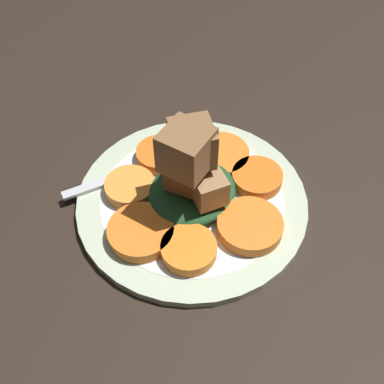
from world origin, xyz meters
The scene contains 11 objects.
table_slab centered at (0.00, 0.00, 1.00)cm, with size 120.00×120.00×2.00cm, color black.
plate centered at (0.00, 0.00, 2.52)cm, with size 25.98×25.98×1.05cm.
carrot_slice_0 centered at (4.36, -5.58, 3.77)cm, with size 5.69×5.69×1.34cm, color orange.
carrot_slice_1 centered at (7.42, 0.12, 3.77)cm, with size 7.03×7.03×1.34cm, color orange.
carrot_slice_2 centered at (5.29, 5.05, 3.77)cm, with size 5.78×5.78×1.34cm, color orange.
carrot_slice_3 centered at (-1.41, 7.38, 3.77)cm, with size 7.03×7.03×1.34cm, color orange.
carrot_slice_4 centered at (-7.06, 3.41, 3.77)cm, with size 5.81×5.81×1.34cm, color orange.
carrot_slice_5 centered at (-6.52, -1.98, 3.77)cm, with size 6.96×6.96×1.34cm, color orange.
carrot_slice_6 centered at (-1.39, -7.11, 3.77)cm, with size 5.55×5.55×1.34cm, color orange.
center_pile centered at (0.28, 0.26, 7.52)cm, with size 10.24×9.26×11.12cm.
fork centered at (0.83, -6.93, 3.30)cm, with size 18.93×7.61×0.40cm.
Camera 1 is at (23.56, 24.61, 45.09)cm, focal length 45.00 mm.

